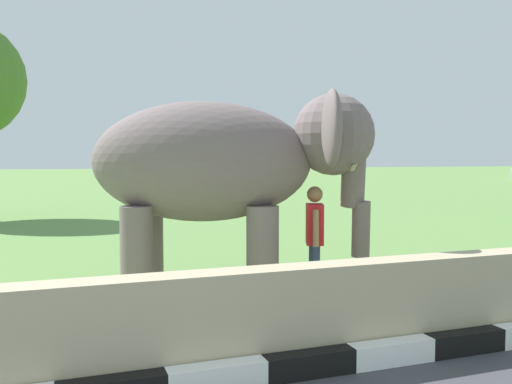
# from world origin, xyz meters

# --- Properties ---
(barrier_parapet) EXTENTS (28.00, 0.36, 1.00)m
(barrier_parapet) POSITION_xyz_m (2.00, 3.92, 0.50)
(barrier_parapet) COLOR tan
(barrier_parapet) RESTS_ON ground_plane
(elephant) EXTENTS (4.07, 3.02, 2.97)m
(elephant) POSITION_xyz_m (1.98, 6.51, 1.95)
(elephant) COLOR slate
(elephant) RESTS_ON ground_plane
(person_handler) EXTENTS (0.37, 0.66, 1.66)m
(person_handler) POSITION_xyz_m (3.19, 6.16, 0.93)
(person_handler) COLOR navy
(person_handler) RESTS_ON ground_plane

